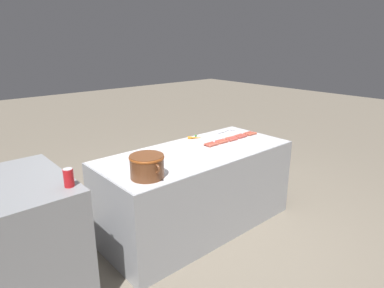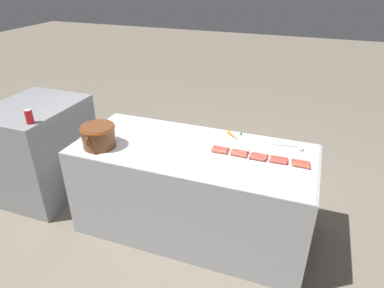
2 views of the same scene
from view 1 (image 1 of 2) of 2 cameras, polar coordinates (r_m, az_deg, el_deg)
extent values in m
plane|color=#756B5B|center=(3.65, 0.83, -13.83)|extent=(20.00, 20.00, 0.00)
cube|color=#9EA0A5|center=(3.45, 0.86, -7.87)|extent=(0.88, 2.02, 0.84)
cube|color=silver|center=(3.29, 0.90, -1.22)|extent=(0.86, 1.98, 0.00)
cube|color=gray|center=(2.77, -27.94, -15.37)|extent=(0.94, 0.76, 0.98)
cylinder|color=#B2523C|center=(3.89, 10.45, 1.70)|extent=(0.03, 0.12, 0.03)
sphere|color=#B2523C|center=(3.93, 10.99, 1.85)|extent=(0.03, 0.03, 0.03)
sphere|color=#B2523C|center=(3.85, 9.90, 1.56)|extent=(0.03, 0.03, 0.03)
cylinder|color=#B1463D|center=(3.77, 8.79, 1.26)|extent=(0.03, 0.12, 0.03)
sphere|color=#B1463D|center=(3.81, 9.37, 1.41)|extent=(0.03, 0.03, 0.03)
sphere|color=#B1463D|center=(3.72, 8.19, 1.11)|extent=(0.03, 0.03, 0.03)
cylinder|color=#B3493C|center=(3.65, 7.23, 0.79)|extent=(0.03, 0.12, 0.03)
sphere|color=#B3493C|center=(3.69, 7.79, 0.97)|extent=(0.03, 0.03, 0.03)
sphere|color=#B3493C|center=(3.60, 6.66, 0.60)|extent=(0.03, 0.03, 0.03)
cylinder|color=#B6513F|center=(3.54, 5.54, 0.35)|extent=(0.03, 0.12, 0.03)
sphere|color=#B6513F|center=(3.58, 6.15, 0.53)|extent=(0.03, 0.03, 0.03)
sphere|color=#B6513F|center=(3.50, 4.93, 0.16)|extent=(0.03, 0.03, 0.03)
cylinder|color=#AF5240|center=(3.43, 3.75, -0.17)|extent=(0.03, 0.12, 0.03)
sphere|color=#AF5240|center=(3.47, 4.46, 0.00)|extent=(0.03, 0.03, 0.03)
sphere|color=#AF5240|center=(3.40, 3.02, -0.35)|extent=(0.03, 0.03, 0.03)
cylinder|color=#B2493A|center=(3.91, 10.00, 1.80)|extent=(0.03, 0.12, 0.03)
sphere|color=#B2493A|center=(3.95, 10.54, 1.94)|extent=(0.03, 0.03, 0.03)
sphere|color=#B2493A|center=(3.87, 9.45, 1.65)|extent=(0.03, 0.03, 0.03)
cylinder|color=#AB463B|center=(3.79, 8.46, 1.38)|extent=(0.03, 0.12, 0.03)
sphere|color=#AB463B|center=(3.83, 9.06, 1.52)|extent=(0.03, 0.03, 0.03)
sphere|color=#AB463B|center=(3.75, 7.85, 1.23)|extent=(0.03, 0.03, 0.03)
cylinder|color=#B54640|center=(3.67, 6.87, 0.93)|extent=(0.03, 0.12, 0.03)
sphere|color=#B54640|center=(3.71, 7.51, 1.08)|extent=(0.03, 0.03, 0.03)
sphere|color=#B54640|center=(3.63, 6.23, 0.77)|extent=(0.03, 0.03, 0.03)
cylinder|color=#B34D38|center=(3.56, 5.11, 0.46)|extent=(0.03, 0.11, 0.03)
sphere|color=#B34D38|center=(3.60, 5.74, 0.63)|extent=(0.03, 0.03, 0.03)
sphere|color=#B34D38|center=(3.52, 4.46, 0.28)|extent=(0.03, 0.03, 0.03)
cylinder|color=#AF4538|center=(3.45, 3.34, -0.06)|extent=(0.03, 0.12, 0.03)
sphere|color=#AF4538|center=(3.49, 3.99, 0.13)|extent=(0.03, 0.03, 0.03)
sphere|color=#AF4538|center=(3.41, 2.68, -0.26)|extent=(0.03, 0.03, 0.03)
cylinder|color=#AD4A3A|center=(3.93, 9.54, 1.90)|extent=(0.03, 0.12, 0.03)
sphere|color=#AD4A3A|center=(3.97, 10.09, 2.04)|extent=(0.03, 0.03, 0.03)
sphere|color=#AD4A3A|center=(3.88, 8.98, 1.76)|extent=(0.03, 0.03, 0.03)
cylinder|color=#B14C3D|center=(3.81, 7.99, 1.48)|extent=(0.03, 0.12, 0.03)
sphere|color=#B14C3D|center=(3.85, 8.57, 1.63)|extent=(0.03, 0.03, 0.03)
sphere|color=#B14C3D|center=(3.77, 7.40, 1.33)|extent=(0.03, 0.03, 0.03)
cylinder|color=#AF4D3A|center=(3.69, 6.46, 1.04)|extent=(0.04, 0.12, 0.03)
sphere|color=#AF4D3A|center=(3.74, 7.01, 1.22)|extent=(0.03, 0.03, 0.03)
sphere|color=#AF4D3A|center=(3.65, 5.90, 0.86)|extent=(0.03, 0.03, 0.03)
cylinder|color=#AD453E|center=(3.59, 4.80, 0.58)|extent=(0.04, 0.12, 0.03)
sphere|color=#AD453E|center=(3.63, 5.38, 0.77)|extent=(0.03, 0.03, 0.03)
sphere|color=#AD453E|center=(3.54, 4.20, 0.39)|extent=(0.03, 0.03, 0.03)
cylinder|color=#B24C3B|center=(3.48, 2.89, 0.08)|extent=(0.03, 0.12, 0.03)
sphere|color=#B24C3B|center=(3.52, 3.53, 0.27)|extent=(0.03, 0.03, 0.03)
sphere|color=#B24C3B|center=(3.44, 2.23, -0.12)|extent=(0.03, 0.03, 0.03)
cylinder|color=brown|center=(2.66, -7.80, -3.86)|extent=(0.27, 0.27, 0.19)
torus|color=#9E4A1B|center=(2.63, -7.87, -2.28)|extent=(0.28, 0.28, 0.03)
torus|color=brown|center=(2.54, -6.10, -4.32)|extent=(0.08, 0.02, 0.08)
torus|color=brown|center=(2.76, -9.39, -2.70)|extent=(0.08, 0.02, 0.08)
cylinder|color=#B7B7BC|center=(3.97, 5.55, 2.13)|extent=(0.05, 0.22, 0.01)
ellipsoid|color=#B7B7BC|center=(4.05, 7.03, 2.43)|extent=(0.08, 0.06, 0.02)
cone|color=orange|center=(3.67, 0.59, 1.10)|extent=(0.14, 0.14, 0.03)
sphere|color=#387F2D|center=(3.76, 0.65, 1.46)|extent=(0.02, 0.02, 0.02)
cylinder|color=red|center=(2.31, -20.57, -5.51)|extent=(0.07, 0.07, 0.12)
cylinder|color=silver|center=(2.28, -20.74, -4.06)|extent=(0.06, 0.06, 0.00)
camera|label=2|loc=(2.95, 51.84, 17.20)|focal=31.83mm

